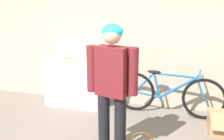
% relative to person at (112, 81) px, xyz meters
% --- Properties ---
extents(wall_back, '(8.00, 0.07, 2.60)m').
position_rel_person_xyz_m(wall_back, '(0.08, 1.62, 0.37)').
color(wall_back, '#B7AD99').
rests_on(wall_back, ground_plane).
extents(side_shelf, '(0.97, 0.48, 0.83)m').
position_rel_person_xyz_m(side_shelf, '(-1.03, 1.33, -0.52)').
color(side_shelf, white).
rests_on(side_shelf, ground_plane).
extents(person, '(0.60, 0.26, 1.58)m').
position_rel_person_xyz_m(person, '(0.00, 0.00, 0.00)').
color(person, black).
rests_on(person, ground_plane).
extents(bicycle, '(1.76, 0.46, 0.74)m').
position_rel_person_xyz_m(bicycle, '(0.59, 1.30, -0.57)').
color(bicycle, black).
rests_on(bicycle, ground_plane).
extents(banana, '(0.29, 0.08, 0.04)m').
position_rel_person_xyz_m(banana, '(-1.15, 1.30, -0.08)').
color(banana, '#EAD64C').
rests_on(banana, side_shelf).
extents(cardboard_box, '(0.40, 0.53, 0.35)m').
position_rel_person_xyz_m(cardboard_box, '(1.39, 0.92, -0.80)').
color(cardboard_box, '#A87F51').
rests_on(cardboard_box, ground_plane).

